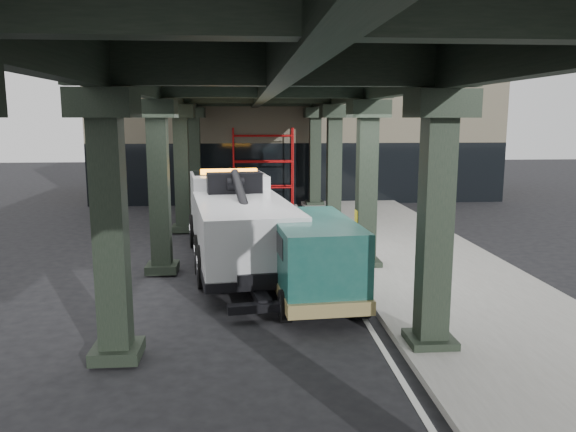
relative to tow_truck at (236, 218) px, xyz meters
name	(u,v)px	position (x,y,z in m)	size (l,w,h in m)	color
ground	(283,291)	(1.24, -3.05, -1.43)	(90.00, 90.00, 0.00)	black
sidewalk	(426,265)	(5.74, -1.05, -1.36)	(5.00, 40.00, 0.15)	gray
lane_stripe	(335,270)	(2.94, -1.05, -1.43)	(0.12, 38.00, 0.01)	silver
viaduct	(264,83)	(0.84, -1.05, 4.03)	(7.40, 32.00, 6.40)	black
building	(293,126)	(3.24, 16.95, 2.57)	(22.00, 10.00, 8.00)	#C6B793
scaffolding	(263,165)	(1.24, 11.60, 0.68)	(3.08, 0.88, 4.00)	red
tow_truck	(236,218)	(0.00, 0.00, 0.00)	(3.59, 9.18, 2.94)	black
towed_van	(311,255)	(1.89, -3.61, -0.32)	(2.37, 5.22, 2.07)	#134740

